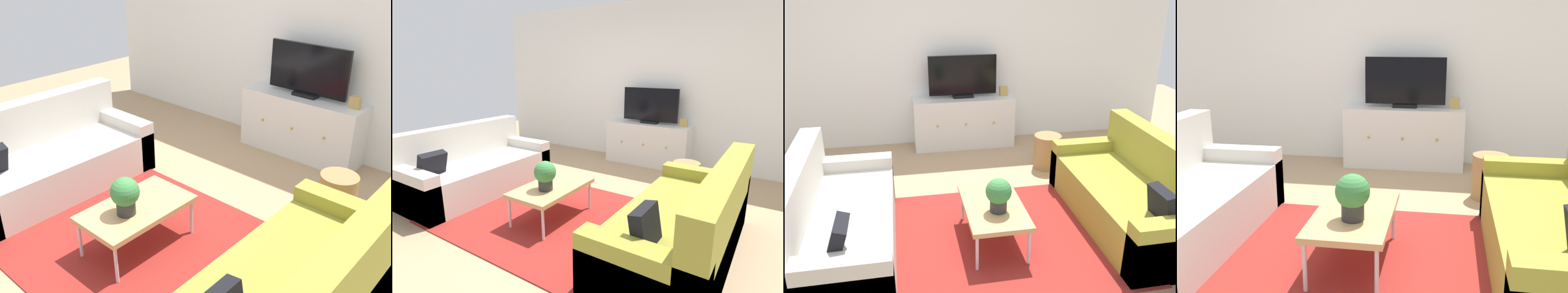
% 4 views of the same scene
% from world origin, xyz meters
% --- Properties ---
extents(ground_plane, '(10.00, 10.00, 0.00)m').
position_xyz_m(ground_plane, '(0.00, 0.00, 0.00)').
color(ground_plane, tan).
extents(wall_back, '(6.40, 0.12, 2.70)m').
position_xyz_m(wall_back, '(0.00, 2.55, 1.35)').
color(wall_back, white).
rests_on(wall_back, ground_plane).
extents(area_rug, '(2.50, 1.90, 0.01)m').
position_xyz_m(area_rug, '(0.00, -0.15, 0.01)').
color(area_rug, maroon).
rests_on(area_rug, ground_plane).
extents(couch_left_side, '(0.88, 1.94, 0.87)m').
position_xyz_m(couch_left_side, '(-1.44, -0.10, 0.28)').
color(couch_left_side, beige).
rests_on(couch_left_side, ground_plane).
extents(couch_right_side, '(0.88, 1.94, 0.87)m').
position_xyz_m(couch_right_side, '(1.44, -0.10, 0.28)').
color(couch_right_side, olive).
rests_on(couch_right_side, ground_plane).
extents(coffee_table, '(0.53, 0.90, 0.38)m').
position_xyz_m(coffee_table, '(-0.01, -0.18, 0.35)').
color(coffee_table, tan).
rests_on(coffee_table, ground_plane).
extents(potted_plant, '(0.23, 0.23, 0.31)m').
position_xyz_m(potted_plant, '(0.01, -0.30, 0.56)').
color(potted_plant, '#2D2D2D').
rests_on(potted_plant, coffee_table).
extents(tv_console, '(1.40, 0.47, 0.71)m').
position_xyz_m(tv_console, '(0.09, 2.27, 0.35)').
color(tv_console, silver).
rests_on(tv_console, ground_plane).
extents(flat_screen_tv, '(0.94, 0.16, 0.58)m').
position_xyz_m(flat_screen_tv, '(0.09, 2.29, 1.00)').
color(flat_screen_tv, black).
rests_on(flat_screen_tv, tv_console).
extents(mantel_clock, '(0.11, 0.07, 0.13)m').
position_xyz_m(mantel_clock, '(0.67, 2.27, 0.77)').
color(mantel_clock, tan).
rests_on(mantel_clock, tv_console).
extents(wicker_basket, '(0.34, 0.34, 0.43)m').
position_xyz_m(wicker_basket, '(1.02, 1.30, 0.22)').
color(wicker_basket, '#9E7547').
rests_on(wicker_basket, ground_plane).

